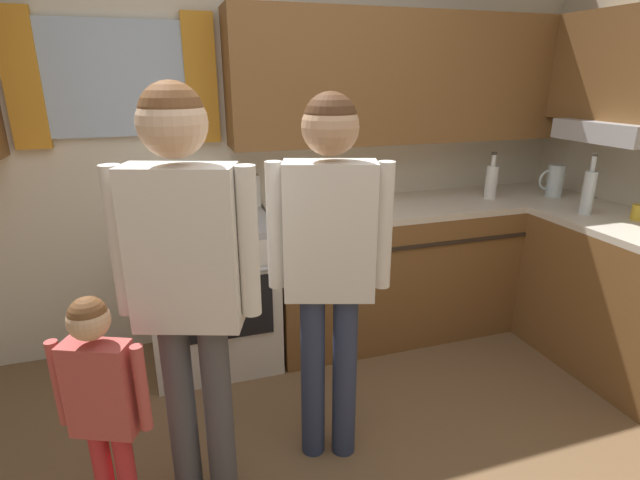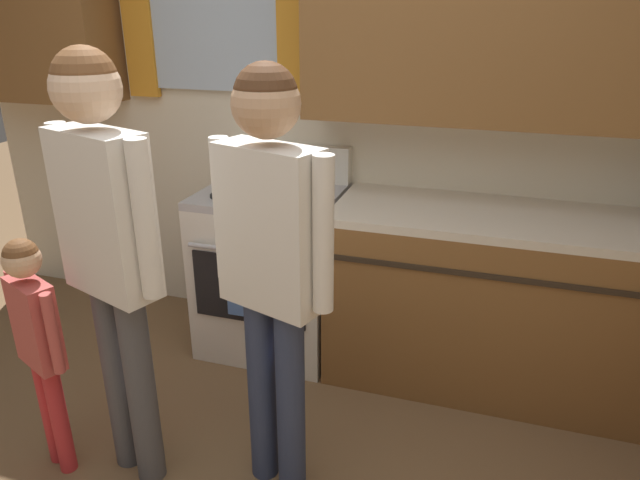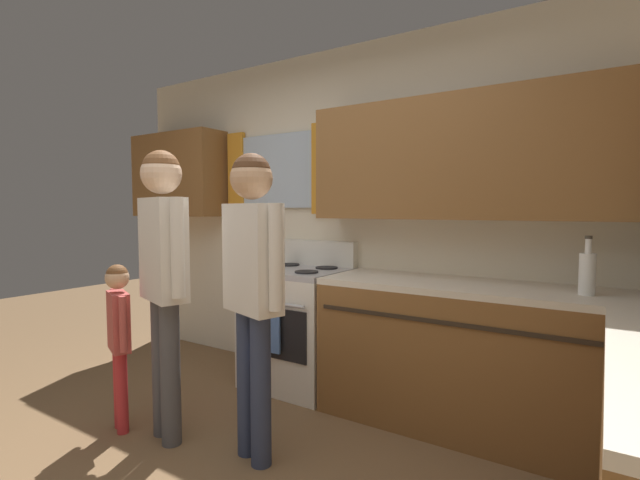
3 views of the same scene
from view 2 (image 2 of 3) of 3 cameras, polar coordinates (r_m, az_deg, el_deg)
name	(u,v)px [view 2 (image 2 of 3)]	position (r m, az deg, el deg)	size (l,w,h in m)	color
back_wall_unit	(359,78)	(3.05, 3.89, 15.64)	(4.60, 0.42, 2.60)	beige
stove_oven	(273,267)	(3.19, -4.69, -2.68)	(0.72, 0.67, 1.10)	silver
adult_holding_child	(107,231)	(2.17, -20.26, 0.85)	(0.50, 0.28, 1.69)	#4C4C51
adult_in_plaid	(271,245)	(1.99, -4.87, -0.51)	(0.49, 0.26, 1.64)	#2D3856
small_child	(37,332)	(2.48, -26.14, -8.12)	(0.32, 0.18, 1.02)	red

